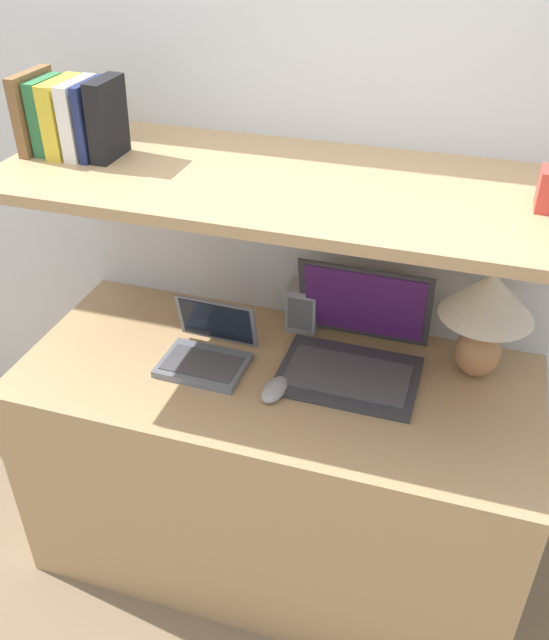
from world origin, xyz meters
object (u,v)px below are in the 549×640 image
(book_brown, at_px, (35,111))
(book_green, at_px, (48,115))
(laptop_small, at_px, (207,351))
(book_black, at_px, (107,119))
(table_lamp, at_px, (487,308))
(router_box, at_px, (304,307))
(laptop_large, at_px, (354,351))
(computer_mouse, at_px, (275,390))
(book_yellow, at_px, (64,117))
(book_white, at_px, (80,118))
(book_navy, at_px, (93,120))

(book_brown, height_order, book_green, book_brown)
(laptop_small, bearing_deg, book_black, 164.32)
(table_lamp, relative_size, book_green, 1.71)
(book_brown, bearing_deg, laptop_small, -8.89)
(laptop_small, relative_size, router_box, 1.66)
(laptop_large, distance_m, computer_mouse, 0.25)
(book_brown, relative_size, book_black, 1.00)
(laptop_large, relative_size, computer_mouse, 3.17)
(laptop_small, distance_m, computer_mouse, 0.23)
(book_yellow, distance_m, book_white, 0.05)
(book_navy, height_order, book_black, book_black)
(computer_mouse, relative_size, book_brown, 0.60)
(book_brown, bearing_deg, computer_mouse, -12.71)
(laptop_small, bearing_deg, book_green, 170.37)
(laptop_small, bearing_deg, book_white, 167.77)
(book_black, bearing_deg, table_lamp, 5.88)
(book_green, height_order, book_yellow, same)
(book_yellow, bearing_deg, laptop_large, 1.75)
(computer_mouse, bearing_deg, router_box, 92.29)
(router_box, distance_m, book_green, 0.86)
(computer_mouse, xyz_separation_m, book_green, (-0.65, 0.15, 0.61))
(book_white, relative_size, book_navy, 0.99)
(laptop_small, distance_m, book_navy, 0.67)
(book_green, distance_m, book_navy, 0.13)
(computer_mouse, xyz_separation_m, book_black, (-0.48, 0.15, 0.61))
(laptop_large, distance_m, book_navy, 0.89)
(laptop_large, height_order, book_navy, book_navy)
(router_box, height_order, book_black, book_black)
(laptop_large, xyz_separation_m, book_white, (-0.72, -0.02, 0.57))
(computer_mouse, distance_m, book_navy, 0.81)
(computer_mouse, bearing_deg, book_navy, 163.43)
(table_lamp, distance_m, laptop_small, 0.75)
(book_green, height_order, book_black, book_black)
(book_brown, bearing_deg, book_navy, 0.00)
(book_brown, distance_m, book_green, 0.04)
(laptop_large, bearing_deg, router_box, 141.02)
(book_black, bearing_deg, book_yellow, 180.00)
(book_brown, xyz_separation_m, book_white, (0.13, 0.00, -0.01))
(router_box, height_order, book_navy, book_navy)
(book_navy, bearing_deg, book_black, 0.00)
(book_black, bearing_deg, laptop_large, 2.09)
(book_yellow, xyz_separation_m, book_black, (0.12, 0.00, 0.01))
(laptop_small, distance_m, book_yellow, 0.71)
(table_lamp, relative_size, laptop_small, 1.31)
(computer_mouse, distance_m, book_white, 0.84)
(laptop_large, distance_m, book_white, 0.92)
(book_white, distance_m, book_navy, 0.04)
(laptop_large, bearing_deg, book_black, -177.91)
(book_green, relative_size, book_navy, 0.98)
(router_box, relative_size, book_yellow, 0.79)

